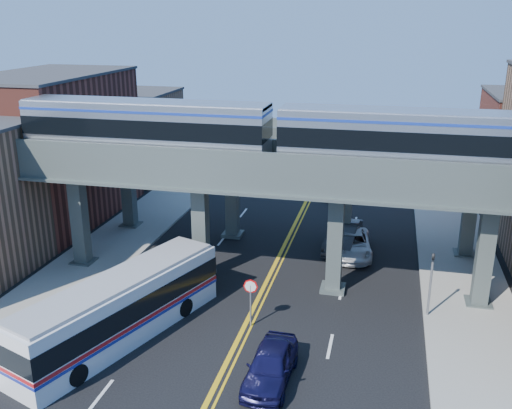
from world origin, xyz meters
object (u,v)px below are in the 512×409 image
at_px(transit_bus, 121,309).
at_px(car_lane_b, 343,236).
at_px(stop_sign, 251,295).
at_px(traffic_signal, 431,278).
at_px(car_lane_a, 271,365).
at_px(transit_train, 418,139).
at_px(car_lane_d, 335,187).
at_px(car_lane_c, 352,244).

distance_m(transit_bus, car_lane_b, 16.96).
relative_size(stop_sign, traffic_signal, 0.64).
xyz_separation_m(traffic_signal, car_lane_a, (-6.95, -7.33, -1.51)).
height_order(stop_sign, car_lane_b, stop_sign).
distance_m(traffic_signal, transit_bus, 15.85).
height_order(transit_train, car_lane_b, transit_train).
height_order(traffic_signal, car_lane_d, traffic_signal).
xyz_separation_m(transit_train, car_lane_d, (-5.78, 18.63, -8.40)).
distance_m(transit_train, car_lane_a, 13.78).
bearing_deg(traffic_signal, transit_train, 121.17).
xyz_separation_m(transit_train, car_lane_b, (-4.01, 6.42, -8.26)).
distance_m(car_lane_b, car_lane_c, 1.09).
distance_m(traffic_signal, car_lane_b, 10.01).
xyz_separation_m(transit_train, car_lane_c, (-3.35, 5.57, -8.41)).
distance_m(transit_train, car_lane_b, 11.21).
distance_m(car_lane_a, car_lane_d, 27.96).
bearing_deg(car_lane_b, car_lane_c, -46.88).
bearing_deg(traffic_signal, car_lane_c, 121.08).
distance_m(transit_bus, car_lane_a, 8.12).
distance_m(stop_sign, car_lane_d, 23.73).
distance_m(car_lane_c, car_lane_d, 13.29).
relative_size(car_lane_a, car_lane_b, 0.85).
bearing_deg(traffic_signal, car_lane_d, 108.71).
xyz_separation_m(car_lane_a, car_lane_d, (-0.04, 27.96, -0.03)).
bearing_deg(car_lane_a, transit_bus, 168.78).
relative_size(transit_train, car_lane_a, 9.61).
distance_m(transit_train, stop_sign, 11.79).
bearing_deg(transit_train, car_lane_a, -121.60).
xyz_separation_m(stop_sign, car_lane_c, (4.34, 10.57, -1.01)).
height_order(car_lane_a, car_lane_b, car_lane_b).
xyz_separation_m(stop_sign, car_lane_a, (1.95, -4.33, -0.97)).
relative_size(transit_train, car_lane_b, 8.18).
bearing_deg(car_lane_c, traffic_signal, -65.44).
height_order(transit_train, car_lane_d, transit_train).
height_order(transit_bus, car_lane_a, transit_bus).
relative_size(traffic_signal, car_lane_c, 0.76).
distance_m(transit_train, car_lane_d, 21.23).
height_order(traffic_signal, car_lane_b, traffic_signal).
height_order(transit_bus, car_lane_c, transit_bus).
relative_size(car_lane_a, car_lane_c, 0.86).
relative_size(stop_sign, car_lane_a, 0.57).
distance_m(transit_bus, car_lane_d, 27.33).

